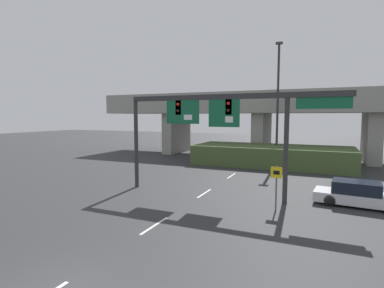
{
  "coord_description": "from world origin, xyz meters",
  "views": [
    {
      "loc": [
        7.08,
        -5.97,
        5.11
      ],
      "look_at": [
        0.0,
        10.17,
        3.47
      ],
      "focal_mm": 28.0,
      "sensor_mm": 36.0,
      "label": 1
    }
  ],
  "objects_px": {
    "signal_gantry": "(218,115)",
    "speed_limit_sign": "(276,182)",
    "parked_sedan_near_right": "(358,195)",
    "highway_light_pole_near": "(278,100)"
  },
  "relations": [
    {
      "from": "signal_gantry",
      "to": "speed_limit_sign",
      "type": "height_order",
      "value": "signal_gantry"
    },
    {
      "from": "signal_gantry",
      "to": "parked_sedan_near_right",
      "type": "bearing_deg",
      "value": 8.62
    },
    {
      "from": "signal_gantry",
      "to": "parked_sedan_near_right",
      "type": "distance_m",
      "value": 9.34
    },
    {
      "from": "speed_limit_sign",
      "to": "highway_light_pole_near",
      "type": "xyz_separation_m",
      "value": [
        -2.36,
        16.91,
        5.2
      ]
    },
    {
      "from": "signal_gantry",
      "to": "parked_sedan_near_right",
      "type": "xyz_separation_m",
      "value": [
        8.09,
        1.23,
        -4.5
      ]
    },
    {
      "from": "speed_limit_sign",
      "to": "parked_sedan_near_right",
      "type": "xyz_separation_m",
      "value": [
        4.19,
        2.88,
        -0.95
      ]
    },
    {
      "from": "highway_light_pole_near",
      "to": "speed_limit_sign",
      "type": "bearing_deg",
      "value": -82.07
    },
    {
      "from": "speed_limit_sign",
      "to": "parked_sedan_near_right",
      "type": "bearing_deg",
      "value": 34.51
    },
    {
      "from": "signal_gantry",
      "to": "parked_sedan_near_right",
      "type": "relative_size",
      "value": 2.81
    },
    {
      "from": "signal_gantry",
      "to": "speed_limit_sign",
      "type": "relative_size",
      "value": 5.64
    }
  ]
}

